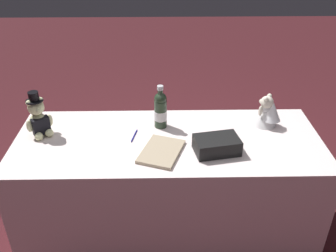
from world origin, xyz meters
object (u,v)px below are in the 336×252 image
at_px(teddy_bear_groom, 39,119).
at_px(teddy_bear_bride, 267,112).
at_px(guestbook, 161,151).
at_px(signing_pen, 134,136).
at_px(gift_case_black, 217,145).
at_px(champagne_bottle, 161,109).

bearing_deg(teddy_bear_groom, teddy_bear_bride, -176.49).
xyz_separation_m(teddy_bear_groom, teddy_bear_bride, (-1.49, -0.09, -0.02)).
bearing_deg(guestbook, signing_pen, -27.05).
relative_size(gift_case_black, guestbook, 0.96).
xyz_separation_m(signing_pen, gift_case_black, (-0.51, 0.18, 0.04)).
xyz_separation_m(champagne_bottle, signing_pen, (0.17, 0.13, -0.12)).
relative_size(teddy_bear_bride, gift_case_black, 0.75).
distance_m(teddy_bear_bride, guestbook, 0.78).
height_order(teddy_bear_bride, champagne_bottle, champagne_bottle).
bearing_deg(teddy_bear_bride, signing_pen, 8.43).
bearing_deg(teddy_bear_groom, gift_case_black, 168.99).
distance_m(champagne_bottle, guestbook, 0.33).
relative_size(signing_pen, gift_case_black, 0.50).
bearing_deg(champagne_bottle, guestbook, 90.51).
bearing_deg(teddy_bear_groom, signing_pen, 176.24).
xyz_separation_m(teddy_bear_groom, signing_pen, (-0.60, 0.04, -0.11)).
bearing_deg(gift_case_black, signing_pen, -19.15).
relative_size(teddy_bear_bride, guestbook, 0.73).
bearing_deg(signing_pen, gift_case_black, 160.85).
bearing_deg(champagne_bottle, signing_pen, 36.70).
height_order(teddy_bear_bride, guestbook, teddy_bear_bride).
distance_m(teddy_bear_bride, champagne_bottle, 0.71).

